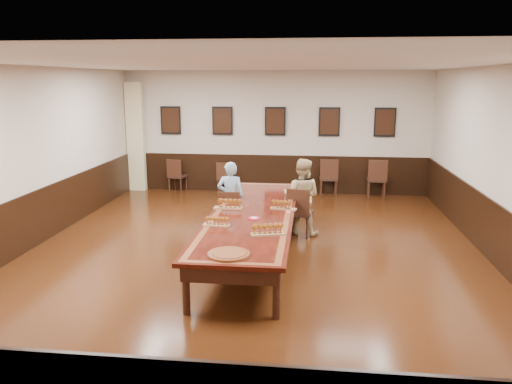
# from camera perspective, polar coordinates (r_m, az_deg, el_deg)

# --- Properties ---
(floor) EXTENTS (8.00, 10.00, 0.02)m
(floor) POSITION_cam_1_polar(r_m,az_deg,el_deg) (8.70, -0.38, -7.23)
(floor) COLOR black
(floor) RESTS_ON ground
(ceiling) EXTENTS (8.00, 10.00, 0.02)m
(ceiling) POSITION_cam_1_polar(r_m,az_deg,el_deg) (8.18, -0.41, 14.49)
(ceiling) COLOR white
(ceiling) RESTS_ON floor
(wall_back) EXTENTS (8.00, 0.02, 3.20)m
(wall_back) POSITION_cam_1_polar(r_m,az_deg,el_deg) (13.23, 2.22, 6.82)
(wall_back) COLOR beige
(wall_back) RESTS_ON floor
(wall_front) EXTENTS (8.00, 0.02, 3.20)m
(wall_front) POSITION_cam_1_polar(r_m,az_deg,el_deg) (3.53, -10.33, -10.10)
(wall_front) COLOR beige
(wall_front) RESTS_ON floor
(wall_left) EXTENTS (0.02, 10.00, 3.20)m
(wall_left) POSITION_cam_1_polar(r_m,az_deg,el_deg) (9.63, -24.87, 3.43)
(wall_left) COLOR beige
(wall_left) RESTS_ON floor
(wall_right) EXTENTS (0.02, 10.00, 3.20)m
(wall_right) POSITION_cam_1_polar(r_m,az_deg,el_deg) (8.77, 26.63, 2.46)
(wall_right) COLOR beige
(wall_right) RESTS_ON floor
(chair_man) EXTENTS (0.43, 0.47, 0.89)m
(chair_man) POSITION_cam_1_polar(r_m,az_deg,el_deg) (9.68, -2.96, -2.33)
(chair_man) COLOR black
(chair_man) RESTS_ON floor
(chair_woman) EXTENTS (0.54, 0.57, 0.95)m
(chair_woman) POSITION_cam_1_polar(r_m,az_deg,el_deg) (9.65, 5.07, -2.23)
(chair_woman) COLOR black
(chair_woman) RESTS_ON floor
(spare_chair_a) EXTENTS (0.50, 0.53, 0.89)m
(spare_chair_a) POSITION_cam_1_polar(r_m,az_deg,el_deg) (13.59, -8.95, 1.92)
(spare_chair_a) COLOR black
(spare_chair_a) RESTS_ON floor
(spare_chair_b) EXTENTS (0.41, 0.44, 0.85)m
(spare_chair_b) POSITION_cam_1_polar(r_m,az_deg,el_deg) (13.23, -3.53, 1.66)
(spare_chair_b) COLOR black
(spare_chair_b) RESTS_ON floor
(spare_chair_c) EXTENTS (0.48, 0.52, 0.98)m
(spare_chair_c) POSITION_cam_1_polar(r_m,az_deg,el_deg) (13.07, 8.27, 1.70)
(spare_chair_c) COLOR black
(spare_chair_c) RESTS_ON floor
(spare_chair_d) EXTENTS (0.49, 0.53, 1.00)m
(spare_chair_d) POSITION_cam_1_polar(r_m,az_deg,el_deg) (13.08, 13.62, 1.54)
(spare_chair_d) COLOR black
(spare_chair_d) RESTS_ON floor
(person_man) EXTENTS (0.53, 0.36, 1.42)m
(person_man) POSITION_cam_1_polar(r_m,az_deg,el_deg) (9.71, -2.91, -0.67)
(person_man) COLOR teal
(person_man) RESTS_ON floor
(person_woman) EXTENTS (0.84, 0.71, 1.49)m
(person_woman) POSITION_cam_1_polar(r_m,az_deg,el_deg) (9.68, 5.23, -0.54)
(person_woman) COLOR tan
(person_woman) RESTS_ON floor
(pink_phone) EXTENTS (0.10, 0.14, 0.01)m
(pink_phone) POSITION_cam_1_polar(r_m,az_deg,el_deg) (8.52, 3.71, -2.28)
(pink_phone) COLOR #FE5476
(pink_phone) RESTS_ON conference_table
(curtain) EXTENTS (0.45, 0.18, 2.90)m
(curtain) POSITION_cam_1_polar(r_m,az_deg,el_deg) (13.86, -13.59, 6.12)
(curtain) COLOR beige
(curtain) RESTS_ON floor
(wainscoting) EXTENTS (8.00, 10.00, 1.00)m
(wainscoting) POSITION_cam_1_polar(r_m,az_deg,el_deg) (8.54, -0.38, -4.01)
(wainscoting) COLOR black
(wainscoting) RESTS_ON floor
(conference_table) EXTENTS (1.40, 5.00, 0.76)m
(conference_table) POSITION_cam_1_polar(r_m,az_deg,el_deg) (8.51, -0.38, -3.29)
(conference_table) COLOR black
(conference_table) RESTS_ON floor
(posters) EXTENTS (6.14, 0.04, 0.74)m
(posters) POSITION_cam_1_polar(r_m,az_deg,el_deg) (13.13, 2.21, 8.09)
(posters) COLOR black
(posters) RESTS_ON wall_back
(flight_a) EXTENTS (0.51, 0.16, 0.19)m
(flight_a) POSITION_cam_1_polar(r_m,az_deg,el_deg) (8.71, -3.14, -1.39)
(flight_a) COLOR #8E5F3B
(flight_a) RESTS_ON conference_table
(flight_b) EXTENTS (0.47, 0.24, 0.17)m
(flight_b) POSITION_cam_1_polar(r_m,az_deg,el_deg) (8.67, 3.08, -1.52)
(flight_b) COLOR #8E5F3B
(flight_b) RESTS_ON conference_table
(flight_c) EXTENTS (0.42, 0.16, 0.16)m
(flight_c) POSITION_cam_1_polar(r_m,az_deg,el_deg) (7.71, -4.52, -3.40)
(flight_c) COLOR #8E5F3B
(flight_c) RESTS_ON conference_table
(flight_d) EXTENTS (0.51, 0.28, 0.18)m
(flight_d) POSITION_cam_1_polar(r_m,az_deg,el_deg) (7.24, 1.34, -4.32)
(flight_d) COLOR #8E5F3B
(flight_d) RESTS_ON conference_table
(red_plate_grp) EXTENTS (0.20, 0.20, 0.03)m
(red_plate_grp) POSITION_cam_1_polar(r_m,az_deg,el_deg) (8.09, -0.23, -3.03)
(red_plate_grp) COLOR red
(red_plate_grp) RESTS_ON conference_table
(carved_platter) EXTENTS (0.61, 0.61, 0.04)m
(carved_platter) POSITION_cam_1_polar(r_m,az_deg,el_deg) (6.45, -3.13, -7.11)
(carved_platter) COLOR #532310
(carved_platter) RESTS_ON conference_table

